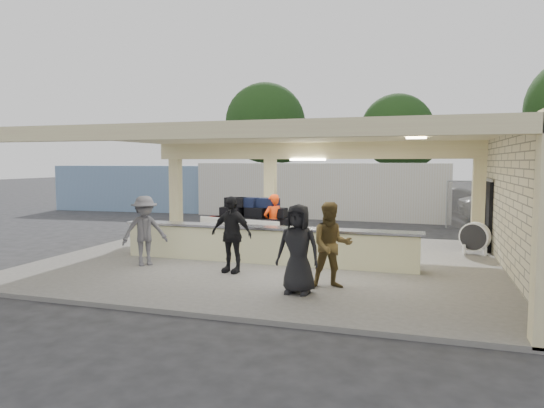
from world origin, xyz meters
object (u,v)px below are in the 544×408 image
(passenger_d, at_px, (298,249))
(car_white_a, at_px, (518,206))
(passenger_b, at_px, (231,234))
(container_blue, at_px, (143,188))
(drum_fan, at_px, (475,237))
(passenger_a, at_px, (331,245))
(passenger_c, at_px, (145,231))
(container_white, at_px, (320,190))
(luggage_cart, at_px, (252,221))
(baggage_counter, at_px, (265,245))
(car_dark, at_px, (462,201))
(baggage_handler, at_px, (273,223))

(passenger_d, xyz_separation_m, car_white_a, (6.70, 15.42, -0.30))
(passenger_b, height_order, container_blue, container_blue)
(drum_fan, height_order, passenger_a, passenger_a)
(passenger_d, bearing_deg, container_blue, 134.63)
(passenger_c, bearing_deg, container_white, 36.18)
(drum_fan, height_order, passenger_b, passenger_b)
(luggage_cart, distance_m, container_blue, 14.96)
(luggage_cart, height_order, car_white_a, luggage_cart)
(baggage_counter, bearing_deg, container_blue, 132.95)
(car_dark, bearing_deg, passenger_c, 164.93)
(container_blue, bearing_deg, luggage_cart, -48.84)
(passenger_d, xyz_separation_m, container_blue, (-13.08, 15.02, 0.26))
(baggage_counter, bearing_deg, passenger_c, -156.49)
(passenger_c, distance_m, container_white, 13.42)
(passenger_a, relative_size, container_blue, 0.19)
(passenger_d, bearing_deg, baggage_handler, 117.23)
(passenger_a, bearing_deg, baggage_handler, 105.50)
(drum_fan, xyz_separation_m, car_dark, (0.56, 12.75, 0.08))
(passenger_a, relative_size, car_dark, 0.45)
(passenger_d, height_order, container_white, container_white)
(container_white, distance_m, container_blue, 10.50)
(luggage_cart, bearing_deg, passenger_a, -37.29)
(luggage_cart, bearing_deg, passenger_c, -110.12)
(drum_fan, relative_size, container_white, 0.07)
(baggage_counter, xyz_separation_m, car_dark, (6.06, 15.70, 0.09))
(passenger_a, distance_m, car_white_a, 16.01)
(car_white_a, height_order, container_blue, container_blue)
(passenger_b, bearing_deg, passenger_a, -7.38)
(baggage_handler, bearing_deg, passenger_d, 62.42)
(passenger_a, bearing_deg, luggage_cart, 111.24)
(container_white, height_order, container_blue, container_white)
(baggage_handler, bearing_deg, passenger_a, 72.84)
(passenger_c, bearing_deg, passenger_b, -47.19)
(car_dark, distance_m, container_white, 7.97)
(car_dark, distance_m, container_blue, 17.87)
(container_blue, bearing_deg, car_white_a, -2.38)
(baggage_counter, xyz_separation_m, passenger_c, (-2.88, -1.25, 0.42))
(passenger_d, height_order, car_dark, passenger_d)
(container_white, bearing_deg, passenger_b, -84.68)
(passenger_b, relative_size, car_dark, 0.46)
(luggage_cart, xyz_separation_m, baggage_handler, (0.72, -0.19, -0.03))
(passenger_a, bearing_deg, container_white, 84.07)
(passenger_a, xyz_separation_m, car_dark, (3.89, 17.75, -0.35))
(passenger_b, xyz_separation_m, car_dark, (6.49, 17.02, -0.36))
(car_white_a, xyz_separation_m, container_blue, (-19.78, -0.41, 0.56))
(baggage_handler, bearing_deg, container_white, -137.19)
(luggage_cart, height_order, baggage_handler, baggage_handler)
(passenger_a, xyz_separation_m, passenger_b, (-2.61, 0.74, 0.01))
(baggage_handler, bearing_deg, baggage_counter, 47.72)
(container_white, bearing_deg, container_blue, -178.70)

